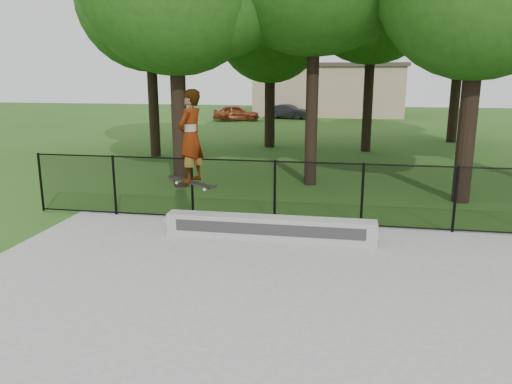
# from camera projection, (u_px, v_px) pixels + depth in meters

# --- Properties ---
(ground) EXTENTS (100.00, 100.00, 0.00)m
(ground) POSITION_uv_depth(u_px,v_px,m) (372.00, 382.00, 5.81)
(ground) COLOR #284F16
(ground) RESTS_ON ground
(concrete_slab) EXTENTS (14.00, 12.00, 0.06)m
(concrete_slab) POSITION_uv_depth(u_px,v_px,m) (373.00, 380.00, 5.81)
(concrete_slab) COLOR gray
(concrete_slab) RESTS_ON ground
(grind_ledge) EXTENTS (4.45, 0.40, 0.49)m
(grind_ledge) POSITION_uv_depth(u_px,v_px,m) (270.00, 228.00, 10.57)
(grind_ledge) COLOR #9F9E9A
(grind_ledge) RESTS_ON concrete_slab
(car_a) EXTENTS (3.65, 2.09, 1.18)m
(car_a) POSITION_uv_depth(u_px,v_px,m) (236.00, 113.00, 37.26)
(car_a) COLOR maroon
(car_a) RESTS_ON ground
(car_b) EXTENTS (3.21, 1.81, 1.10)m
(car_b) POSITION_uv_depth(u_px,v_px,m) (288.00, 112.00, 39.08)
(car_b) COLOR black
(car_b) RESTS_ON ground
(car_c) EXTENTS (3.52, 2.04, 1.05)m
(car_c) POSITION_uv_depth(u_px,v_px,m) (377.00, 111.00, 39.80)
(car_c) COLOR #A8B3BE
(car_c) RESTS_ON ground
(skater_airborne) EXTENTS (0.83, 0.80, 2.08)m
(skater_airborne) POSITION_uv_depth(u_px,v_px,m) (191.00, 137.00, 10.24)
(skater_airborne) COLOR black
(skater_airborne) RESTS_ON ground
(chainlink_fence) EXTENTS (16.06, 0.06, 1.50)m
(chainlink_fence) POSITION_uv_depth(u_px,v_px,m) (362.00, 195.00, 11.27)
(chainlink_fence) COLOR black
(chainlink_fence) RESTS_ON concrete_slab
(distant_building) EXTENTS (12.40, 6.40, 4.30)m
(distant_building) POSITION_uv_depth(u_px,v_px,m) (329.00, 89.00, 42.02)
(distant_building) COLOR tan
(distant_building) RESTS_ON ground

